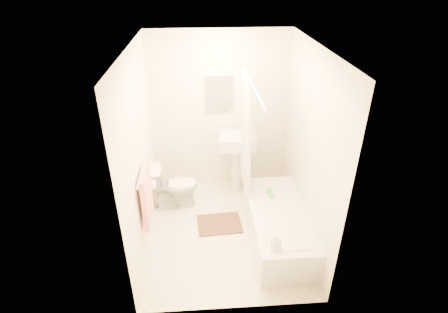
{
  "coord_description": "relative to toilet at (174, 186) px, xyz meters",
  "views": [
    {
      "loc": [
        -0.27,
        -3.59,
        3.16
      ],
      "look_at": [
        0.0,
        0.25,
        1.0
      ],
      "focal_mm": 28.0,
      "sensor_mm": 36.0,
      "label": 1
    }
  ],
  "objects": [
    {
      "name": "curtain_rod",
      "position": [
        0.99,
        -0.52,
        1.67
      ],
      "size": [
        0.03,
        1.7,
        0.03
      ],
      "primitive_type": "cylinder",
      "rotation": [
        1.57,
        0.0,
        0.0
      ],
      "color": "silver",
      "rests_on": "wall_back"
    },
    {
      "name": "scrub_brush",
      "position": [
        1.3,
        -0.46,
        0.13
      ],
      "size": [
        0.07,
        0.21,
        0.04
      ],
      "primitive_type": "cube",
      "rotation": [
        0.0,
        0.0,
        0.07
      ],
      "color": "green",
      "rests_on": "bathtub"
    },
    {
      "name": "wall_back",
      "position": [
        0.69,
        0.58,
        0.87
      ],
      "size": [
        2.0,
        0.02,
        2.4
      ],
      "primitive_type": "cube",
      "color": "beige",
      "rests_on": "ground"
    },
    {
      "name": "towel",
      "position": [
        -0.24,
        -0.87,
        0.45
      ],
      "size": [
        0.06,
        0.45,
        0.66
      ],
      "primitive_type": "cube",
      "color": "#CC7266",
      "rests_on": "towel_bar"
    },
    {
      "name": "soap_bottle",
      "position": [
        1.17,
        -1.45,
        0.21
      ],
      "size": [
        0.1,
        0.11,
        0.19
      ],
      "primitive_type": "imported",
      "rotation": [
        0.0,
        0.0,
        0.2
      ],
      "color": "white",
      "rests_on": "bathtub"
    },
    {
      "name": "wall_left",
      "position": [
        -0.31,
        -0.62,
        0.87
      ],
      "size": [
        0.02,
        2.4,
        2.4
      ],
      "primitive_type": "cube",
      "color": "beige",
      "rests_on": "ground"
    },
    {
      "name": "floor",
      "position": [
        0.69,
        -0.62,
        -0.33
      ],
      "size": [
        2.4,
        2.4,
        0.0
      ],
      "primitive_type": "plane",
      "color": "beige",
      "rests_on": "ground"
    },
    {
      "name": "ceiling",
      "position": [
        0.69,
        -0.62,
        2.07
      ],
      "size": [
        2.4,
        2.4,
        0.0
      ],
      "primitive_type": "plane",
      "color": "white",
      "rests_on": "ground"
    },
    {
      "name": "shower_curtain",
      "position": [
        0.99,
        -0.12,
        0.89
      ],
      "size": [
        0.04,
        0.8,
        1.55
      ],
      "primitive_type": "cube",
      "color": "silver",
      "rests_on": "curtain_rod"
    },
    {
      "name": "toilet_paper",
      "position": [
        -0.24,
        -0.5,
        0.37
      ],
      "size": [
        0.11,
        0.12,
        0.12
      ],
      "primitive_type": "cylinder",
      "rotation": [
        0.0,
        1.57,
        0.0
      ],
      "color": "white",
      "rests_on": "wall_left"
    },
    {
      "name": "wall_right",
      "position": [
        1.69,
        -0.62,
        0.87
      ],
      "size": [
        0.02,
        2.4,
        2.4
      ],
      "primitive_type": "cube",
      "color": "beige",
      "rests_on": "ground"
    },
    {
      "name": "towel_bar",
      "position": [
        -0.27,
        -0.87,
        0.77
      ],
      "size": [
        0.02,
        0.6,
        0.02
      ],
      "primitive_type": "cylinder",
      "rotation": [
        1.57,
        0.0,
        0.0
      ],
      "color": "silver",
      "rests_on": "wall_left"
    },
    {
      "name": "toilet",
      "position": [
        0.0,
        0.0,
        0.0
      ],
      "size": [
        0.71,
        0.45,
        0.66
      ],
      "primitive_type": "imported",
      "rotation": [
        0.0,
        0.0,
        1.68
      ],
      "color": "silver",
      "rests_on": "floor"
    },
    {
      "name": "mirror",
      "position": [
        0.69,
        0.56,
        1.17
      ],
      "size": [
        0.4,
        0.03,
        0.55
      ],
      "primitive_type": "cube",
      "color": "white",
      "rests_on": "wall_back"
    },
    {
      "name": "sink",
      "position": [
        0.94,
        0.33,
        0.19
      ],
      "size": [
        0.58,
        0.48,
        1.05
      ],
      "primitive_type": null,
      "rotation": [
        0.0,
        0.0,
        -0.11
      ],
      "color": "silver",
      "rests_on": "floor"
    },
    {
      "name": "bathtub",
      "position": [
        1.35,
        -0.82,
        -0.11
      ],
      "size": [
        0.69,
        1.57,
        0.44
      ],
      "primitive_type": null,
      "color": "silver",
      "rests_on": "floor"
    },
    {
      "name": "bath_mat",
      "position": [
        0.62,
        -0.49,
        -0.32
      ],
      "size": [
        0.62,
        0.48,
        0.02
      ],
      "primitive_type": "cube",
      "rotation": [
        0.0,
        0.0,
        0.06
      ],
      "color": "#522822",
      "rests_on": "floor"
    }
  ]
}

